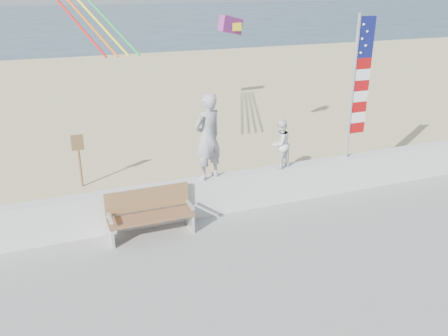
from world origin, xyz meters
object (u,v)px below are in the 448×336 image
(adult, at_px, (208,137))
(child, at_px, (280,144))
(bench, at_px, (150,212))
(flag, at_px, (358,82))

(adult, height_order, child, adult)
(adult, bearing_deg, child, 157.38)
(bench, bearing_deg, child, 7.88)
(child, xyz_separation_m, flag, (2.02, -0.00, 1.32))
(child, xyz_separation_m, bench, (-3.28, -0.45, -0.98))
(adult, distance_m, child, 1.84)
(bench, bearing_deg, flag, 4.89)
(adult, height_order, flag, flag)
(bench, relative_size, flag, 0.51)
(adult, bearing_deg, bench, -5.56)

